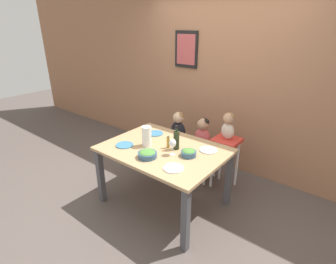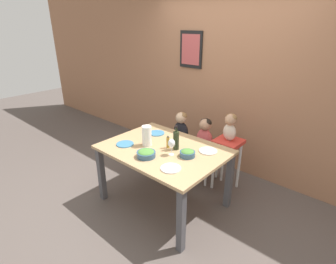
{
  "view_description": "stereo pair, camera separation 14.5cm",
  "coord_description": "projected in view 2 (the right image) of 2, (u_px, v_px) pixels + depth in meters",
  "views": [
    {
      "loc": [
        1.75,
        -2.13,
        2.13
      ],
      "look_at": [
        0.0,
        0.08,
        0.95
      ],
      "focal_mm": 28.0,
      "sensor_mm": 36.0,
      "label": 1
    },
    {
      "loc": [
        1.86,
        -2.04,
        2.13
      ],
      "look_at": [
        0.0,
        0.08,
        0.95
      ],
      "focal_mm": 28.0,
      "sensor_mm": 36.0,
      "label": 2
    }
  ],
  "objects": [
    {
      "name": "ground_plane",
      "position": [
        164.0,
        201.0,
        3.37
      ],
      "size": [
        14.0,
        14.0,
        0.0
      ],
      "primitive_type": "plane",
      "color": "#564C47"
    },
    {
      "name": "wall_back",
      "position": [
        227.0,
        80.0,
        3.8
      ],
      "size": [
        10.0,
        0.09,
        2.7
      ],
      "color": "#9E6B4C",
      "rests_on": "ground_plane"
    },
    {
      "name": "dining_table",
      "position": [
        164.0,
        156.0,
        3.11
      ],
      "size": [
        1.41,
        1.04,
        0.77
      ],
      "color": "tan",
      "rests_on": "ground_plane"
    },
    {
      "name": "chair_far_left",
      "position": [
        181.0,
        146.0,
        4.0
      ],
      "size": [
        0.39,
        0.39,
        0.46
      ],
      "color": "silver",
      "rests_on": "ground_plane"
    },
    {
      "name": "chair_far_center",
      "position": [
        204.0,
        155.0,
        3.74
      ],
      "size": [
        0.39,
        0.39,
        0.46
      ],
      "color": "silver",
      "rests_on": "ground_plane"
    },
    {
      "name": "chair_right_highchair",
      "position": [
        228.0,
        152.0,
        3.45
      ],
      "size": [
        0.33,
        0.33,
        0.72
      ],
      "color": "silver",
      "rests_on": "ground_plane"
    },
    {
      "name": "person_child_left",
      "position": [
        181.0,
        126.0,
        3.87
      ],
      "size": [
        0.25,
        0.17,
        0.47
      ],
      "color": "black",
      "rests_on": "chair_far_left"
    },
    {
      "name": "person_child_center",
      "position": [
        205.0,
        134.0,
        3.62
      ],
      "size": [
        0.25,
        0.17,
        0.47
      ],
      "color": "#C64C4C",
      "rests_on": "chair_far_center"
    },
    {
      "name": "person_baby_right",
      "position": [
        230.0,
        125.0,
        3.3
      ],
      "size": [
        0.17,
        0.15,
        0.36
      ],
      "color": "beige",
      "rests_on": "chair_right_highchair"
    },
    {
      "name": "wine_bottle",
      "position": [
        176.0,
        140.0,
        3.0
      ],
      "size": [
        0.07,
        0.07,
        0.29
      ],
      "color": "#232D19",
      "rests_on": "dining_table"
    },
    {
      "name": "paper_towel_roll",
      "position": [
        147.0,
        136.0,
        3.1
      ],
      "size": [
        0.11,
        0.11,
        0.24
      ],
      "color": "white",
      "rests_on": "dining_table"
    },
    {
      "name": "wine_glass_near",
      "position": [
        172.0,
        143.0,
        2.87
      ],
      "size": [
        0.08,
        0.08,
        0.19
      ],
      "color": "white",
      "rests_on": "dining_table"
    },
    {
      "name": "salad_bowl_large",
      "position": [
        146.0,
        153.0,
        2.86
      ],
      "size": [
        0.21,
        0.21,
        0.08
      ],
      "color": "#335675",
      "rests_on": "dining_table"
    },
    {
      "name": "salad_bowl_small",
      "position": [
        187.0,
        153.0,
        2.87
      ],
      "size": [
        0.17,
        0.17,
        0.08
      ],
      "color": "#335675",
      "rests_on": "dining_table"
    },
    {
      "name": "dinner_plate_front_left",
      "position": [
        125.0,
        144.0,
        3.16
      ],
      "size": [
        0.21,
        0.21,
        0.01
      ],
      "color": "teal",
      "rests_on": "dining_table"
    },
    {
      "name": "dinner_plate_back_left",
      "position": [
        157.0,
        133.0,
        3.47
      ],
      "size": [
        0.21,
        0.21,
        0.01
      ],
      "color": "teal",
      "rests_on": "dining_table"
    },
    {
      "name": "dinner_plate_back_right",
      "position": [
        208.0,
        151.0,
        2.99
      ],
      "size": [
        0.21,
        0.21,
        0.01
      ],
      "color": "silver",
      "rests_on": "dining_table"
    },
    {
      "name": "dinner_plate_front_right",
      "position": [
        171.0,
        168.0,
        2.63
      ],
      "size": [
        0.21,
        0.21,
        0.01
      ],
      "color": "silver",
      "rests_on": "dining_table"
    },
    {
      "name": "condiment_bottle_hot_sauce",
      "position": [
        168.0,
        142.0,
        3.05
      ],
      "size": [
        0.04,
        0.04,
        0.15
      ],
      "color": "#BC8E33",
      "rests_on": "dining_table"
    }
  ]
}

